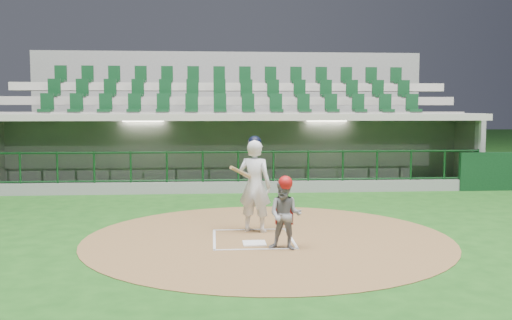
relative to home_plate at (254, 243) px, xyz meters
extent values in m
plane|color=#174714|center=(0.00, 0.70, -0.02)|extent=(120.00, 120.00, 0.00)
cylinder|color=brown|center=(0.30, 0.50, -0.02)|extent=(7.20, 7.20, 0.01)
cube|color=white|center=(0.00, 0.00, 0.00)|extent=(0.43, 0.43, 0.02)
cube|color=white|center=(-0.75, 0.40, 0.00)|extent=(0.05, 1.80, 0.01)
cube|color=white|center=(0.75, 0.40, 0.00)|extent=(0.05, 1.80, 0.01)
cube|color=silver|center=(0.00, 1.25, 0.00)|extent=(1.55, 0.05, 0.01)
cube|color=silver|center=(0.00, -0.45, 0.00)|extent=(1.55, 0.05, 0.01)
cube|color=slate|center=(0.00, 8.20, -0.57)|extent=(15.00, 3.00, 0.10)
cube|color=slate|center=(0.00, 9.80, 0.83)|extent=(15.00, 0.20, 2.70)
cube|color=#ABA998|center=(0.00, 9.68, 1.08)|extent=(13.50, 0.04, 0.90)
cube|color=slate|center=(-7.50, 8.20, 0.83)|extent=(0.20, 3.00, 2.70)
cube|color=slate|center=(7.50, 8.20, 0.83)|extent=(0.20, 3.00, 2.70)
cube|color=#A09B91|center=(0.00, 7.95, 2.28)|extent=(15.40, 3.50, 0.20)
cube|color=slate|center=(0.00, 6.65, 0.13)|extent=(15.00, 0.15, 0.40)
cube|color=black|center=(0.00, 6.65, 1.70)|extent=(15.00, 0.01, 0.95)
cube|color=brown|center=(0.00, 9.25, -0.30)|extent=(12.75, 0.40, 0.45)
cube|color=white|center=(-3.00, 8.20, 2.15)|extent=(1.30, 0.35, 0.04)
cube|color=white|center=(3.00, 8.20, 2.15)|extent=(1.30, 0.35, 0.04)
cube|color=black|center=(7.80, 6.60, 0.58)|extent=(1.80, 0.18, 1.20)
imported|color=maroon|center=(-5.90, 8.83, 0.40)|extent=(1.23, 0.75, 1.85)
imported|color=#A71216|center=(-1.78, 9.19, 0.38)|extent=(1.14, 0.74, 1.80)
imported|color=maroon|center=(1.15, 8.99, 0.29)|extent=(0.80, 0.52, 1.63)
imported|color=#9C1012|center=(4.60, 9.12, 0.26)|extent=(1.53, 0.85, 1.57)
cube|color=slate|center=(0.00, 11.45, 1.13)|extent=(17.00, 6.50, 2.50)
cube|color=gray|center=(0.00, 9.95, 2.28)|extent=(16.60, 0.95, 0.30)
cube|color=gray|center=(0.00, 10.90, 2.83)|extent=(16.60, 0.95, 0.30)
cube|color=#A29D92|center=(0.00, 11.85, 3.38)|extent=(16.60, 0.95, 0.30)
cube|color=slate|center=(0.00, 14.80, 2.50)|extent=(17.00, 0.25, 5.05)
imported|color=white|center=(0.09, 1.08, 0.94)|extent=(0.82, 0.69, 1.90)
sphere|color=black|center=(0.09, 1.08, 1.83)|extent=(0.28, 0.28, 0.28)
cylinder|color=#A17D49|center=(-0.16, 0.83, 1.23)|extent=(0.58, 0.79, 0.39)
imported|color=gray|center=(0.52, -0.49, 0.62)|extent=(0.73, 0.65, 1.26)
sphere|color=#AF1312|center=(0.52, -0.49, 1.20)|extent=(0.26, 0.26, 0.26)
cube|color=#A41711|center=(0.52, -0.34, 0.60)|extent=(0.32, 0.10, 0.35)
camera|label=1|loc=(-0.77, -10.50, 2.50)|focal=40.00mm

